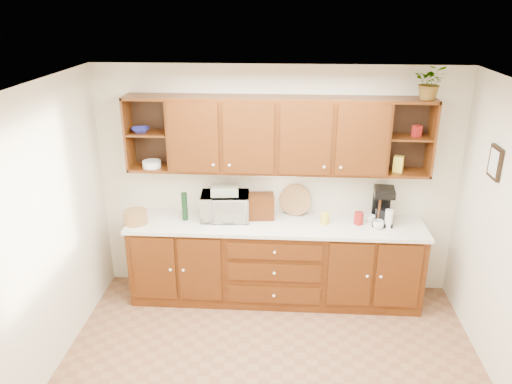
# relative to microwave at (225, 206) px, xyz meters

# --- Properties ---
(ceiling) EXTENTS (4.00, 4.00, 0.00)m
(ceiling) POSITION_rel_microwave_xyz_m (0.56, -1.53, 1.51)
(ceiling) COLOR white
(ceiling) RESTS_ON back_wall
(back_wall) EXTENTS (4.00, 0.00, 4.00)m
(back_wall) POSITION_rel_microwave_xyz_m (0.56, 0.22, 0.21)
(back_wall) COLOR beige
(back_wall) RESTS_ON floor
(left_wall) EXTENTS (0.00, 3.50, 3.50)m
(left_wall) POSITION_rel_microwave_xyz_m (-1.44, -1.53, 0.21)
(left_wall) COLOR beige
(left_wall) RESTS_ON floor
(base_cabinets) EXTENTS (3.20, 0.60, 0.90)m
(base_cabinets) POSITION_rel_microwave_xyz_m (0.56, -0.08, -0.64)
(base_cabinets) COLOR #3B1706
(base_cabinets) RESTS_ON floor
(countertop) EXTENTS (3.24, 0.64, 0.04)m
(countertop) POSITION_rel_microwave_xyz_m (0.56, -0.09, -0.17)
(countertop) COLOR silver
(countertop) RESTS_ON base_cabinets
(upper_cabinets) EXTENTS (3.20, 0.33, 0.80)m
(upper_cabinets) POSITION_rel_microwave_xyz_m (0.57, 0.06, 0.81)
(upper_cabinets) COLOR #3B1706
(upper_cabinets) RESTS_ON back_wall
(undercabinet_light) EXTENTS (0.40, 0.05, 0.02)m
(undercabinet_light) POSITION_rel_microwave_xyz_m (0.56, 0.00, 0.38)
(undercabinet_light) COLOR white
(undercabinet_light) RESTS_ON upper_cabinets
(framed_picture) EXTENTS (0.03, 0.24, 0.30)m
(framed_picture) POSITION_rel_microwave_xyz_m (2.54, -0.63, 0.76)
(framed_picture) COLOR black
(framed_picture) RESTS_ON right_wall
(wicker_basket) EXTENTS (0.28, 0.28, 0.14)m
(wicker_basket) POSITION_rel_microwave_xyz_m (-0.96, -0.18, -0.08)
(wicker_basket) COLOR #9D6E41
(wicker_basket) RESTS_ON countertop
(microwave) EXTENTS (0.55, 0.39, 0.29)m
(microwave) POSITION_rel_microwave_xyz_m (0.00, 0.00, 0.00)
(microwave) COLOR beige
(microwave) RESTS_ON countertop
(towel_stack) EXTENTS (0.31, 0.24, 0.09)m
(towel_stack) POSITION_rel_microwave_xyz_m (0.00, 0.00, 0.19)
(towel_stack) COLOR #DFC268
(towel_stack) RESTS_ON microwave
(wine_bottle) EXTENTS (0.08, 0.08, 0.32)m
(wine_bottle) POSITION_rel_microwave_xyz_m (-0.44, -0.06, 0.01)
(wine_bottle) COLOR black
(wine_bottle) RESTS_ON countertop
(woven_tray) EXTENTS (0.37, 0.17, 0.36)m
(woven_tray) POSITION_rel_microwave_xyz_m (0.77, 0.16, -0.14)
(woven_tray) COLOR #9D6E41
(woven_tray) RESTS_ON countertop
(bread_box) EXTENTS (0.39, 0.27, 0.26)m
(bread_box) POSITION_rel_microwave_xyz_m (0.35, 0.06, -0.01)
(bread_box) COLOR #3B1706
(bread_box) RESTS_ON countertop
(mug_tree) EXTENTS (0.30, 0.29, 0.31)m
(mug_tree) POSITION_rel_microwave_xyz_m (1.67, -0.07, -0.10)
(mug_tree) COLOR #3B1706
(mug_tree) RESTS_ON countertop
(canister_red) EXTENTS (0.12, 0.12, 0.13)m
(canister_red) POSITION_rel_microwave_xyz_m (1.46, -0.05, -0.08)
(canister_red) COLOR maroon
(canister_red) RESTS_ON countertop
(canister_white) EXTENTS (0.10, 0.10, 0.20)m
(canister_white) POSITION_rel_microwave_xyz_m (1.77, -0.11, -0.05)
(canister_white) COLOR white
(canister_white) RESTS_ON countertop
(canister_yellow) EXTENTS (0.12, 0.12, 0.12)m
(canister_yellow) POSITION_rel_microwave_xyz_m (1.10, -0.07, -0.08)
(canister_yellow) COLOR yellow
(canister_yellow) RESTS_ON countertop
(coffee_maker) EXTENTS (0.24, 0.30, 0.40)m
(coffee_maker) POSITION_rel_microwave_xyz_m (1.72, 0.02, 0.05)
(coffee_maker) COLOR black
(coffee_maker) RESTS_ON countertop
(bowl_stack) EXTENTS (0.24, 0.24, 0.05)m
(bowl_stack) POSITION_rel_microwave_xyz_m (-0.89, 0.05, 0.84)
(bowl_stack) COLOR navy
(bowl_stack) RESTS_ON upper_cabinets
(plate_stack) EXTENTS (0.25, 0.25, 0.07)m
(plate_stack) POSITION_rel_microwave_xyz_m (-0.79, 0.02, 0.47)
(plate_stack) COLOR white
(plate_stack) RESTS_ON upper_cabinets
(pantry_box_yellow) EXTENTS (0.12, 0.11, 0.17)m
(pantry_box_yellow) POSITION_rel_microwave_xyz_m (1.84, 0.03, 0.52)
(pantry_box_yellow) COLOR yellow
(pantry_box_yellow) RESTS_ON upper_cabinets
(pantry_box_red) EXTENTS (0.10, 0.10, 0.12)m
(pantry_box_red) POSITION_rel_microwave_xyz_m (1.99, 0.04, 0.87)
(pantry_box_red) COLOR maroon
(pantry_box_red) RESTS_ON upper_cabinets
(potted_plant) EXTENTS (0.37, 0.34, 0.34)m
(potted_plant) POSITION_rel_microwave_xyz_m (2.06, -0.01, 1.38)
(potted_plant) COLOR #999999
(potted_plant) RESTS_ON upper_cabinets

